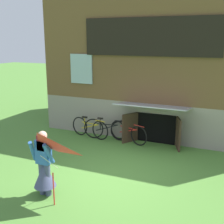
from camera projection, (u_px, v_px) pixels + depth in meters
ground_plane at (114, 175)px, 7.99m from camera, size 60.00×60.00×0.00m
log_house at (167, 64)px, 12.38m from camera, size 8.48×6.37×5.09m
person at (44, 169)px, 6.86m from camera, size 0.61×0.52×1.58m
kite at (38, 153)px, 6.09m from camera, size 1.06×1.05×1.64m
bicycle_red at (128, 132)px, 10.47m from camera, size 1.59×0.61×0.76m
bicycle_black at (107, 129)px, 10.76m from camera, size 1.76×0.30×0.81m
bicycle_yellow at (90, 128)px, 10.99m from camera, size 1.66×0.37×0.77m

